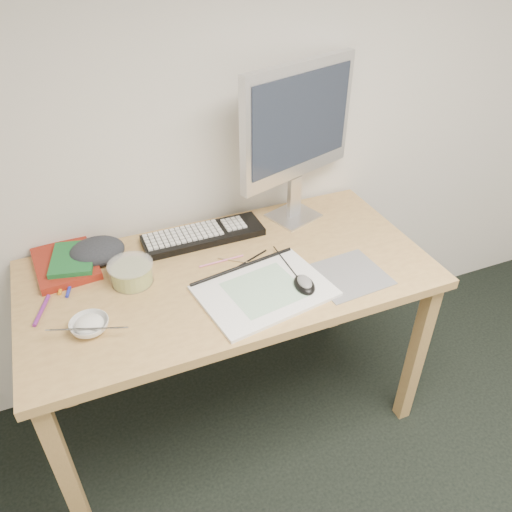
{
  "coord_description": "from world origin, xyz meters",
  "views": [
    {
      "loc": [
        -0.73,
        0.13,
        1.8
      ],
      "look_at": [
        -0.21,
        1.37,
        0.83
      ],
      "focal_mm": 35.0,
      "sensor_mm": 36.0,
      "label": 1
    }
  ],
  "objects_px": {
    "keyboard": "(203,235)",
    "rice_bowl": "(90,326)",
    "monitor": "(298,126)",
    "sketchpad": "(264,291)",
    "desk": "(230,289)"
  },
  "relations": [
    {
      "from": "desk",
      "to": "keyboard",
      "type": "height_order",
      "value": "keyboard"
    },
    {
      "from": "keyboard",
      "to": "rice_bowl",
      "type": "bearing_deg",
      "value": -143.58
    },
    {
      "from": "keyboard",
      "to": "monitor",
      "type": "height_order",
      "value": "monitor"
    },
    {
      "from": "keyboard",
      "to": "rice_bowl",
      "type": "distance_m",
      "value": 0.58
    },
    {
      "from": "keyboard",
      "to": "rice_bowl",
      "type": "xyz_separation_m",
      "value": [
        -0.46,
        -0.34,
        0.0
      ]
    },
    {
      "from": "desk",
      "to": "monitor",
      "type": "height_order",
      "value": "monitor"
    },
    {
      "from": "sketchpad",
      "to": "keyboard",
      "type": "height_order",
      "value": "keyboard"
    },
    {
      "from": "desk",
      "to": "monitor",
      "type": "relative_size",
      "value": 2.31
    },
    {
      "from": "sketchpad",
      "to": "monitor",
      "type": "xyz_separation_m",
      "value": [
        0.3,
        0.39,
        0.37
      ]
    },
    {
      "from": "keyboard",
      "to": "rice_bowl",
      "type": "height_order",
      "value": "rice_bowl"
    },
    {
      "from": "rice_bowl",
      "to": "desk",
      "type": "bearing_deg",
      "value": 13.84
    },
    {
      "from": "sketchpad",
      "to": "monitor",
      "type": "distance_m",
      "value": 0.62
    },
    {
      "from": "desk",
      "to": "rice_bowl",
      "type": "distance_m",
      "value": 0.51
    },
    {
      "from": "rice_bowl",
      "to": "monitor",
      "type": "bearing_deg",
      "value": 22.9
    },
    {
      "from": "desk",
      "to": "rice_bowl",
      "type": "height_order",
      "value": "rice_bowl"
    }
  ]
}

